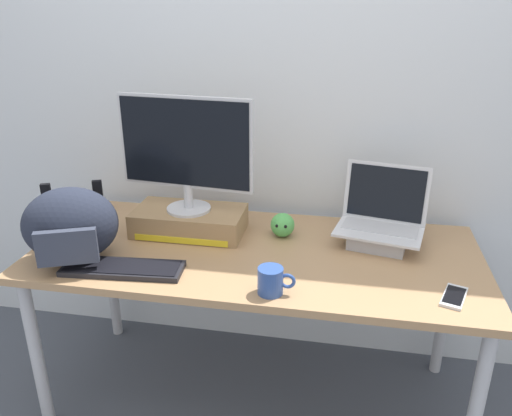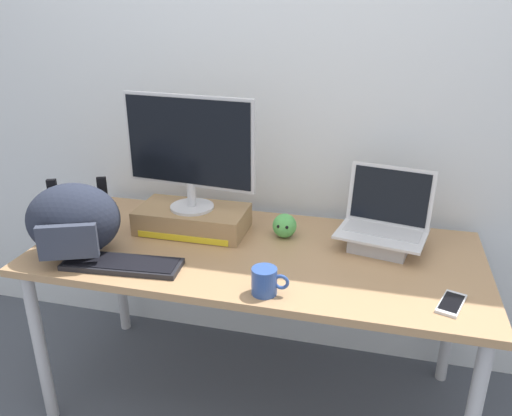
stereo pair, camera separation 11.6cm
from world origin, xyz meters
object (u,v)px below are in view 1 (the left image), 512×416
object	(u,v)px
coffee_mug	(271,281)
cell_phone	(454,296)
desktop_monitor	(186,150)
open_laptop	(380,229)
external_keyboard	(123,268)
plush_toy	(283,225)
toner_box_yellow	(190,221)
messenger_backpack	(71,225)

from	to	relation	value
coffee_mug	cell_phone	xyz separation A→B (m)	(0.61, 0.08, -0.04)
desktop_monitor	open_laptop	world-z (taller)	desktop_monitor
desktop_monitor	external_keyboard	xyz separation A→B (m)	(-0.14, -0.37, -0.35)
plush_toy	external_keyboard	bearing A→B (deg)	-142.75
external_keyboard	cell_phone	world-z (taller)	external_keyboard
toner_box_yellow	coffee_mug	bearing A→B (deg)	-45.20
toner_box_yellow	desktop_monitor	bearing A→B (deg)	-97.99
messenger_backpack	cell_phone	size ratio (longest dim) A/B	2.52
toner_box_yellow	messenger_backpack	size ratio (longest dim) A/B	1.12
cell_phone	plush_toy	world-z (taller)	plush_toy
toner_box_yellow	desktop_monitor	xyz separation A→B (m)	(-0.00, -0.00, 0.31)
toner_box_yellow	cell_phone	distance (m)	1.08
plush_toy	desktop_monitor	bearing A→B (deg)	-175.06
external_keyboard	coffee_mug	bearing A→B (deg)	-9.92
cell_phone	messenger_backpack	bearing A→B (deg)	-161.95
messenger_backpack	cell_phone	world-z (taller)	messenger_backpack
open_laptop	external_keyboard	bearing A→B (deg)	-144.44
messenger_backpack	cell_phone	xyz separation A→B (m)	(1.38, -0.02, -0.14)
external_keyboard	plush_toy	bearing A→B (deg)	32.36
plush_toy	messenger_backpack	bearing A→B (deg)	-155.00
desktop_monitor	plush_toy	xyz separation A→B (m)	(0.40, 0.03, -0.31)
coffee_mug	external_keyboard	bearing A→B (deg)	174.97
toner_box_yellow	open_laptop	distance (m)	0.79
open_laptop	messenger_backpack	bearing A→B (deg)	-151.07
desktop_monitor	open_laptop	xyz separation A→B (m)	(0.79, 0.04, -0.30)
external_keyboard	plush_toy	distance (m)	0.67
messenger_backpack	plush_toy	size ratio (longest dim) A/B	4.11
messenger_backpack	coffee_mug	distance (m)	0.79
coffee_mug	plush_toy	world-z (taller)	plush_toy
toner_box_yellow	open_laptop	bearing A→B (deg)	2.87
external_keyboard	plush_toy	size ratio (longest dim) A/B	4.49
open_laptop	desktop_monitor	bearing A→B (deg)	-165.39
open_laptop	cell_phone	world-z (taller)	open_laptop
desktop_monitor	plush_toy	size ratio (longest dim) A/B	5.62
cell_phone	plush_toy	bearing A→B (deg)	168.29
open_laptop	coffee_mug	bearing A→B (deg)	-117.26
desktop_monitor	cell_phone	distance (m)	1.14
open_laptop	external_keyboard	world-z (taller)	open_laptop
desktop_monitor	coffee_mug	distance (m)	0.67
messenger_backpack	desktop_monitor	bearing A→B (deg)	19.43
cell_phone	desktop_monitor	bearing A→B (deg)	-179.34
plush_toy	toner_box_yellow	bearing A→B (deg)	-175.23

